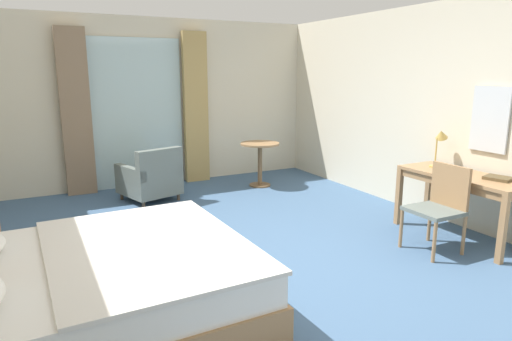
{
  "coord_description": "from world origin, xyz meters",
  "views": [
    {
      "loc": [
        -1.82,
        -3.5,
        1.81
      ],
      "look_at": [
        0.18,
        0.4,
        0.84
      ],
      "focal_mm": 31.43,
      "sensor_mm": 36.0,
      "label": 1
    }
  ],
  "objects_px": {
    "writing_desk": "(463,182)",
    "closed_book": "(498,178)",
    "desk_lamp": "(440,139)",
    "round_cafe_table": "(260,154)",
    "desk_chair": "(440,203)",
    "bed": "(91,288)",
    "armchair_by_window": "(151,179)"
  },
  "relations": [
    {
      "from": "writing_desk",
      "to": "closed_book",
      "type": "bearing_deg",
      "value": -74.06
    },
    {
      "from": "writing_desk",
      "to": "closed_book",
      "type": "relative_size",
      "value": 5.62
    },
    {
      "from": "desk_lamp",
      "to": "round_cafe_table",
      "type": "xyz_separation_m",
      "value": [
        -1.02,
        2.59,
        -0.53
      ]
    },
    {
      "from": "desk_chair",
      "to": "round_cafe_table",
      "type": "xyz_separation_m",
      "value": [
        -0.4,
        3.19,
        0.01
      ]
    },
    {
      "from": "writing_desk",
      "to": "round_cafe_table",
      "type": "bearing_deg",
      "value": 106.22
    },
    {
      "from": "bed",
      "to": "closed_book",
      "type": "xyz_separation_m",
      "value": [
        3.96,
        -0.33,
        0.45
      ]
    },
    {
      "from": "bed",
      "to": "desk_lamp",
      "type": "relative_size",
      "value": 4.92
    },
    {
      "from": "desk_chair",
      "to": "round_cafe_table",
      "type": "relative_size",
      "value": 1.27
    },
    {
      "from": "writing_desk",
      "to": "desk_chair",
      "type": "bearing_deg",
      "value": -164.56
    },
    {
      "from": "desk_lamp",
      "to": "armchair_by_window",
      "type": "relative_size",
      "value": 0.5
    },
    {
      "from": "bed",
      "to": "desk_lamp",
      "type": "xyz_separation_m",
      "value": [
        4.0,
        0.46,
        0.75
      ]
    },
    {
      "from": "writing_desk",
      "to": "desk_lamp",
      "type": "relative_size",
      "value": 3.07
    },
    {
      "from": "round_cafe_table",
      "to": "closed_book",
      "type": "bearing_deg",
      "value": -73.81
    },
    {
      "from": "desk_lamp",
      "to": "round_cafe_table",
      "type": "bearing_deg",
      "value": 111.5
    },
    {
      "from": "writing_desk",
      "to": "desk_lamp",
      "type": "xyz_separation_m",
      "value": [
        0.13,
        0.46,
        0.41
      ]
    },
    {
      "from": "bed",
      "to": "writing_desk",
      "type": "height_order",
      "value": "bed"
    },
    {
      "from": "desk_lamp",
      "to": "closed_book",
      "type": "bearing_deg",
      "value": -92.72
    },
    {
      "from": "desk_lamp",
      "to": "bed",
      "type": "bearing_deg",
      "value": -173.42
    },
    {
      "from": "bed",
      "to": "round_cafe_table",
      "type": "xyz_separation_m",
      "value": [
        2.97,
        3.05,
        0.22
      ]
    },
    {
      "from": "bed",
      "to": "writing_desk",
      "type": "xyz_separation_m",
      "value": [
        3.86,
        0.0,
        0.34
      ]
    },
    {
      "from": "round_cafe_table",
      "to": "armchair_by_window",
      "type": "bearing_deg",
      "value": -178.56
    },
    {
      "from": "desk_chair",
      "to": "writing_desk",
      "type": "bearing_deg",
      "value": 15.44
    },
    {
      "from": "writing_desk",
      "to": "desk_lamp",
      "type": "height_order",
      "value": "desk_lamp"
    },
    {
      "from": "desk_chair",
      "to": "round_cafe_table",
      "type": "height_order",
      "value": "desk_chair"
    },
    {
      "from": "desk_chair",
      "to": "desk_lamp",
      "type": "relative_size",
      "value": 1.97
    },
    {
      "from": "bed",
      "to": "desk_chair",
      "type": "xyz_separation_m",
      "value": [
        3.37,
        -0.14,
        0.21
      ]
    },
    {
      "from": "writing_desk",
      "to": "armchair_by_window",
      "type": "relative_size",
      "value": 1.55
    },
    {
      "from": "writing_desk",
      "to": "armchair_by_window",
      "type": "distance_m",
      "value": 4.03
    },
    {
      "from": "desk_chair",
      "to": "bed",
      "type": "bearing_deg",
      "value": 177.7
    },
    {
      "from": "desk_chair",
      "to": "closed_book",
      "type": "relative_size",
      "value": 3.6
    },
    {
      "from": "bed",
      "to": "closed_book",
      "type": "height_order",
      "value": "bed"
    },
    {
      "from": "armchair_by_window",
      "to": "round_cafe_table",
      "type": "distance_m",
      "value": 1.78
    }
  ]
}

